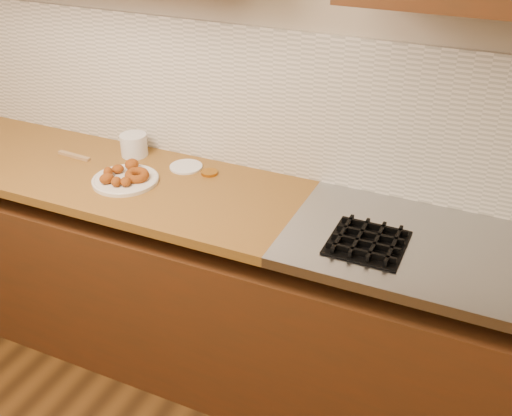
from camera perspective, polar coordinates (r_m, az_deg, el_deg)
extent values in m
cube|color=#BBAA90|center=(2.52, -4.27, 14.07)|extent=(4.00, 0.02, 2.70)
cube|color=#51260F|center=(2.72, -6.59, -7.64)|extent=(3.60, 0.60, 0.77)
cube|color=olive|center=(2.82, -18.73, 4.06)|extent=(2.30, 0.62, 0.04)
cube|color=#9EA0A5|center=(2.16, 20.07, -4.69)|extent=(1.30, 0.62, 0.04)
cube|color=silver|center=(2.55, -4.27, 10.77)|extent=(3.60, 0.02, 0.60)
cube|color=black|center=(2.11, 10.57, -3.27)|extent=(0.26, 0.26, 0.01)
cube|color=black|center=(2.12, 8.26, -2.40)|extent=(0.01, 0.24, 0.02)
cube|color=black|center=(2.03, 9.94, -4.21)|extent=(0.24, 0.01, 0.02)
cube|color=black|center=(2.11, 9.82, -2.75)|extent=(0.01, 0.24, 0.02)
cube|color=black|center=(2.08, 10.39, -3.35)|extent=(0.24, 0.01, 0.02)
cube|color=black|center=(2.10, 11.39, -3.11)|extent=(0.01, 0.24, 0.02)
cube|color=black|center=(2.13, 10.81, -2.52)|extent=(0.24, 0.01, 0.02)
cube|color=black|center=(2.09, 12.98, -3.47)|extent=(0.01, 0.24, 0.02)
cube|color=black|center=(2.18, 11.22, -1.74)|extent=(0.24, 0.01, 0.02)
cylinder|color=silver|center=(2.52, -12.33, 2.62)|extent=(0.27, 0.27, 0.02)
torus|color=#A04D0F|center=(2.50, -11.29, 3.09)|extent=(0.14, 0.14, 0.05)
ellipsoid|color=#A04D0F|center=(2.57, -13.03, 3.65)|extent=(0.06, 0.06, 0.03)
ellipsoid|color=#A04D0F|center=(2.53, -13.91, 3.31)|extent=(0.05, 0.06, 0.05)
ellipsoid|color=#A04D0F|center=(2.49, -14.04, 2.74)|extent=(0.07, 0.08, 0.04)
ellipsoid|color=#A04D0F|center=(2.46, -13.17, 2.47)|extent=(0.06, 0.06, 0.04)
ellipsoid|color=#A04D0F|center=(2.58, -11.75, 4.08)|extent=(0.07, 0.08, 0.05)
ellipsoid|color=#A04D0F|center=(2.45, -12.31, 2.47)|extent=(0.06, 0.07, 0.04)
cylinder|color=silver|center=(2.73, -11.55, 5.90)|extent=(0.12, 0.12, 0.10)
cylinder|color=white|center=(2.60, -6.68, 3.93)|extent=(0.18, 0.18, 0.01)
cylinder|color=#B36F1B|center=(2.54, -4.46, 3.38)|extent=(0.08, 0.08, 0.01)
cube|color=#A47E4F|center=(2.80, -16.93, 4.78)|extent=(0.17, 0.03, 0.01)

